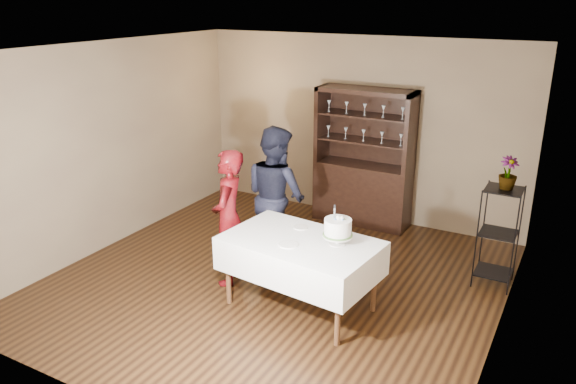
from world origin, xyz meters
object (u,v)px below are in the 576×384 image
man (276,195)px  potted_plant (508,173)px  cake_table (300,256)px  cake (338,229)px  china_hutch (363,179)px  woman (229,218)px  plant_etagere (498,233)px

man → potted_plant: man is taller
cake_table → potted_plant: size_ratio=4.61×
potted_plant → cake: bearing=-133.0°
man → cake: size_ratio=4.03×
china_hutch → cake_table: 2.63m
potted_plant → woman: bearing=-152.7°
woman → cake: bearing=68.6°
china_hutch → plant_etagere: bearing=-26.8°
plant_etagere → potted_plant: (0.01, 0.01, 0.72)m
plant_etagere → man: man is taller
woman → cake: 1.41m
woman → man: size_ratio=0.92×
china_hutch → plant_etagere: (2.08, -1.05, -0.01)m
plant_etagere → cake_table: bearing=-138.3°
potted_plant → plant_etagere: bearing=-136.8°
cake_table → woman: woman is taller
china_hutch → man: size_ratio=1.14×
plant_etagere → cake_table: 2.35m
man → potted_plant: (2.58, 0.69, 0.49)m
woman → potted_plant: (2.78, 1.43, 0.57)m
woman → cake: (1.39, -0.05, 0.17)m
woman → man: 0.78m
cake_table → man: man is taller
cake_table → man: (-0.81, 0.89, 0.26)m
cake_table → potted_plant: potted_plant is taller
china_hutch → cake: size_ratio=4.58×
cake → potted_plant: (1.38, 1.49, 0.39)m
woman → cake: woman is taller
man → cake_table: bearing=154.5°
cake_table → cake: 0.53m
china_hutch → man: china_hutch is taller
plant_etagere → woman: size_ratio=0.74×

